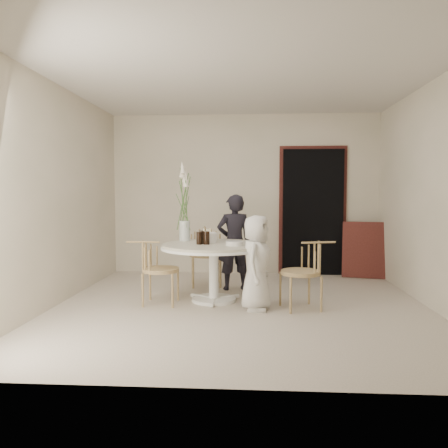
# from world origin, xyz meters

# --- Properties ---
(ground) EXTENTS (4.50, 4.50, 0.00)m
(ground) POSITION_xyz_m (0.00, 0.00, 0.00)
(ground) COLOR beige
(ground) RESTS_ON ground
(room_shell) EXTENTS (4.50, 4.50, 4.50)m
(room_shell) POSITION_xyz_m (0.00, 0.00, 1.62)
(room_shell) COLOR silver
(room_shell) RESTS_ON ground
(doorway) EXTENTS (1.00, 0.10, 2.10)m
(doorway) POSITION_xyz_m (1.15, 2.19, 1.05)
(doorway) COLOR black
(doorway) RESTS_ON ground
(door_trim) EXTENTS (1.12, 0.03, 2.22)m
(door_trim) POSITION_xyz_m (1.15, 2.23, 1.11)
(door_trim) COLOR maroon
(door_trim) RESTS_ON ground
(table) EXTENTS (1.33, 1.33, 0.73)m
(table) POSITION_xyz_m (-0.35, 0.25, 0.62)
(table) COLOR white
(table) RESTS_ON ground
(picture_frame) EXTENTS (0.71, 0.35, 0.91)m
(picture_frame) POSITION_xyz_m (1.95, 1.95, 0.45)
(picture_frame) COLOR maroon
(picture_frame) RESTS_ON ground
(chair_far) EXTENTS (0.52, 0.56, 0.86)m
(chair_far) POSITION_xyz_m (-0.56, 1.30, 0.55)
(chair_far) COLOR tan
(chair_far) RESTS_ON ground
(chair_right) EXTENTS (0.55, 0.52, 0.81)m
(chair_right) POSITION_xyz_m (0.81, -0.04, 0.52)
(chair_right) COLOR tan
(chair_right) RESTS_ON ground
(chair_left) EXTENTS (0.48, 0.45, 0.79)m
(chair_left) POSITION_xyz_m (-1.10, 0.06, 0.51)
(chair_left) COLOR tan
(chair_left) RESTS_ON ground
(girl) EXTENTS (0.55, 0.43, 1.35)m
(girl) POSITION_xyz_m (-0.12, 0.93, 0.68)
(girl) COLOR black
(girl) RESTS_ON ground
(boy) EXTENTS (0.47, 0.61, 1.11)m
(boy) POSITION_xyz_m (0.18, -0.13, 0.56)
(boy) COLOR white
(boy) RESTS_ON ground
(birthday_cake) EXTENTS (0.27, 0.27, 0.18)m
(birthday_cake) POSITION_xyz_m (-0.46, 0.41, 0.79)
(birthday_cake) COLOR white
(birthday_cake) RESTS_ON table
(cola_tumbler_a) EXTENTS (0.09, 0.09, 0.16)m
(cola_tumbler_a) POSITION_xyz_m (-0.46, 0.27, 0.81)
(cola_tumbler_a) COLOR black
(cola_tumbler_a) RESTS_ON table
(cola_tumbler_b) EXTENTS (0.10, 0.10, 0.16)m
(cola_tumbler_b) POSITION_xyz_m (-0.43, 0.19, 0.81)
(cola_tumbler_b) COLOR black
(cola_tumbler_b) RESTS_ON table
(cola_tumbler_c) EXTENTS (0.08, 0.08, 0.16)m
(cola_tumbler_c) POSITION_xyz_m (-0.53, 0.19, 0.81)
(cola_tumbler_c) COLOR black
(cola_tumbler_c) RESTS_ON table
(cola_tumbler_d) EXTENTS (0.10, 0.10, 0.16)m
(cola_tumbler_d) POSITION_xyz_m (-0.51, 0.33, 0.81)
(cola_tumbler_d) COLOR black
(cola_tumbler_d) RESTS_ON table
(plate_stack) EXTENTS (0.24, 0.24, 0.05)m
(plate_stack) POSITION_xyz_m (-0.08, 0.11, 0.76)
(plate_stack) COLOR white
(plate_stack) RESTS_ON table
(flower_vase) EXTENTS (0.14, 0.14, 1.07)m
(flower_vase) POSITION_xyz_m (-0.77, 0.60, 1.18)
(flower_vase) COLOR silver
(flower_vase) RESTS_ON table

